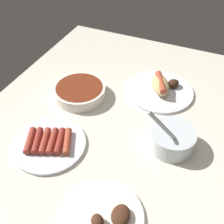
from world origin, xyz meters
TOP-DOWN VIEW (x-y plane):
  - ground_plane at (0.00, 0.00)cm, footprint 120.00×90.00cm
  - bowl_coleslaw at (-1.08, 18.72)cm, footprint 13.28×13.85cm
  - bowl_chili at (-10.77, -17.13)cm, footprint 18.48×18.48cm
  - plate_grilled_meat at (27.07, 9.96)cm, footprint 19.81×19.81cm
  - plate_hotdog_assembled at (-24.58, 8.69)cm, footprint 24.40×24.40cm
  - plate_sausages at (13.14, -14.53)cm, footprint 21.83×21.83cm

SIDE VIEW (x-z plane):
  - ground_plane at x=0.00cm, z-range -3.00..0.00cm
  - plate_grilled_meat at x=27.07cm, z-range -1.12..2.75cm
  - plate_sausages at x=13.14cm, z-range -0.53..2.50cm
  - plate_hotdog_assembled at x=-24.58cm, z-range -1.16..4.45cm
  - bowl_chili at x=-10.77cm, z-range 0.22..4.34cm
  - bowl_coleslaw at x=-1.08cm, z-range -4.24..11.07cm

